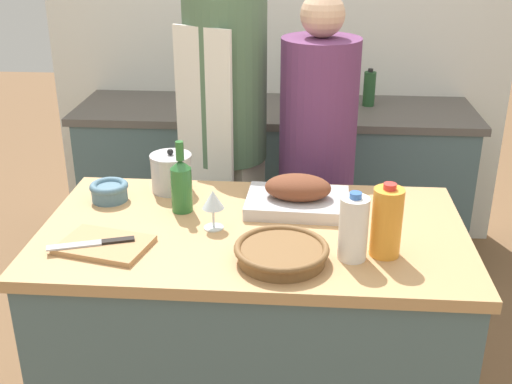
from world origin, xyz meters
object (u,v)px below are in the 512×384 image
Objects in this scene: condiment_bottle_tall at (369,89)px; condiment_bottle_extra at (337,91)px; juice_jug at (387,222)px; milk_jug at (353,228)px; wine_glass_left at (213,201)px; roasting_pan at (298,196)px; cutting_board at (105,245)px; wine_bottle_green at (181,184)px; condiment_bottle_short at (323,99)px; person_cook_aproned at (226,130)px; stock_pot at (171,172)px; wicker_basket at (281,252)px; person_cook_guest at (317,157)px; knife_chef at (94,243)px; mixing_bowl at (109,191)px.

condiment_bottle_extra is at bearing -166.57° from condiment_bottle_tall.
milk_jug is at bearing -162.92° from juice_jug.
condiment_bottle_extra is at bearing 72.76° from wine_glass_left.
milk_jug is at bearing -20.66° from wine_glass_left.
roasting_pan reaches higher than cutting_board.
condiment_bottle_short is (0.52, 1.18, -0.01)m from wine_bottle_green.
wine_glass_left is 0.72× the size of condiment_bottle_extra.
juice_jug is 1.64m from condiment_bottle_extra.
person_cook_aproned reaches higher than wine_glass_left.
stock_pot is 1.17m from condiment_bottle_short.
wine_glass_left is (-0.24, 0.21, 0.07)m from wicker_basket.
wicker_basket is at bearing -49.51° from stock_pot.
wine_bottle_green is at bearing -67.91° from stock_pot.
wicker_basket is 1.00m from person_cook_guest.
knife_chef is at bearing -107.59° from stock_pot.
mixing_bowl is 0.97m from person_cook_guest.
roasting_pan is 1.82× the size of condiment_bottle_short.
condiment_bottle_short reaches higher than knife_chef.
stock_pot is at bearing -124.41° from condiment_bottle_tall.
roasting_pan is 1.96× the size of condiment_bottle_extra.
wine_bottle_green reaches higher than juice_jug.
condiment_bottle_tall is at bearing 67.33° from wine_glass_left.
wine_bottle_green reaches higher than condiment_bottle_short.
juice_jug is 0.73m from wine_bottle_green.
condiment_bottle_tall is 1.00m from person_cook_aproned.
milk_jug is 0.12× the size of person_cook_aproned.
person_cook_guest is (-0.29, -0.76, -0.12)m from condiment_bottle_tall.
wine_bottle_green reaches higher than stock_pot.
milk_jug is at bearing -23.04° from mixing_bowl.
condiment_bottle_tall reaches higher than wine_glass_left.
stock_pot is (0.12, 0.47, 0.06)m from cutting_board.
juice_jug reaches higher than mixing_bowl.
juice_jug is at bearing -19.18° from mixing_bowl.
stock_pot is 0.76× the size of milk_jug.
wicker_basket is at bearing -170.63° from milk_jug.
mixing_bowl reaches higher than knife_chef.
person_cook_aproned reaches higher than stock_pot.
wine_bottle_green is at bearing -113.47° from condiment_bottle_extra.
cutting_board is at bearing -104.89° from stock_pot.
wicker_basket is 1.07m from person_cook_aproned.
wine_glass_left is at bearing -147.63° from roasting_pan.
wine_glass_left is (-0.45, 0.17, -0.00)m from milk_jug.
milk_jug is 0.65m from wine_bottle_green.
condiment_bottle_extra is at bearing 66.53° from wine_bottle_green.
wine_glass_left is (-0.55, 0.14, -0.01)m from juice_jug.
milk_jug is 1.07× the size of condiment_bottle_short.
stock_pot is 1.50m from condiment_bottle_tall.
juice_jug is (0.88, 0.02, 0.10)m from cutting_board.
condiment_bottle_short is at bearing -112.28° from condiment_bottle_extra.
juice_jug reaches higher than condiment_bottle_tall.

